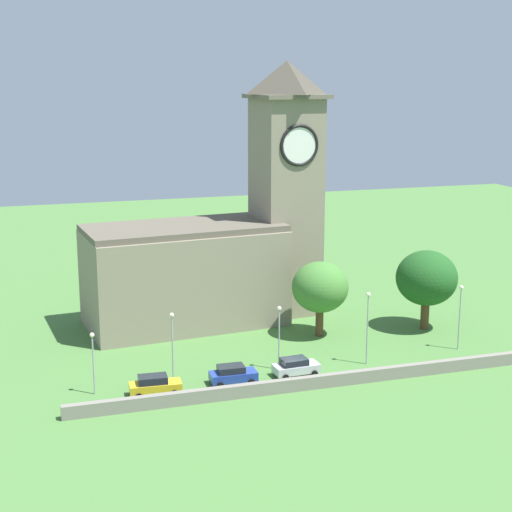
{
  "coord_description": "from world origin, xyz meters",
  "views": [
    {
      "loc": [
        -25.45,
        -68.18,
        28.78
      ],
      "look_at": [
        -1.63,
        7.9,
        10.43
      ],
      "focal_mm": 55.35,
      "sensor_mm": 36.0,
      "label": 1
    }
  ],
  "objects_px": {
    "church": "(219,245)",
    "car_silver": "(296,367)",
    "car_yellow": "(155,385)",
    "streetlamp_central": "(279,327)",
    "tree_by_tower": "(427,278)",
    "car_blue": "(233,374)",
    "streetlamp_west_mid": "(172,336)",
    "streetlamp_west_end": "(93,352)",
    "streetlamp_east_end": "(460,307)",
    "tree_churchyard": "(320,287)",
    "streetlamp_east_mid": "(368,317)"
  },
  "relations": [
    {
      "from": "streetlamp_west_end",
      "to": "church",
      "type": "bearing_deg",
      "value": 47.99
    },
    {
      "from": "streetlamp_central",
      "to": "tree_churchyard",
      "type": "height_order",
      "value": "tree_churchyard"
    },
    {
      "from": "streetlamp_east_mid",
      "to": "tree_churchyard",
      "type": "relative_size",
      "value": 0.89
    },
    {
      "from": "tree_churchyard",
      "to": "tree_by_tower",
      "type": "bearing_deg",
      "value": -5.88
    },
    {
      "from": "streetlamp_west_end",
      "to": "streetlamp_west_mid",
      "type": "distance_m",
      "value": 7.64
    },
    {
      "from": "car_yellow",
      "to": "tree_churchyard",
      "type": "relative_size",
      "value": 0.57
    },
    {
      "from": "car_silver",
      "to": "car_blue",
      "type": "bearing_deg",
      "value": -178.49
    },
    {
      "from": "car_blue",
      "to": "church",
      "type": "bearing_deg",
      "value": 78.55
    },
    {
      "from": "tree_churchyard",
      "to": "car_silver",
      "type": "bearing_deg",
      "value": -122.55
    },
    {
      "from": "church",
      "to": "streetlamp_central",
      "type": "xyz_separation_m",
      "value": [
        1.33,
        -17.97,
        -4.72
      ]
    },
    {
      "from": "streetlamp_west_end",
      "to": "streetlamp_west_mid",
      "type": "xyz_separation_m",
      "value": [
        7.56,
        0.93,
        0.53
      ]
    },
    {
      "from": "car_blue",
      "to": "streetlamp_east_mid",
      "type": "distance_m",
      "value": 15.01
    },
    {
      "from": "church",
      "to": "streetlamp_east_mid",
      "type": "xyz_separation_m",
      "value": [
        10.34,
        -19.2,
        -4.15
      ]
    },
    {
      "from": "car_yellow",
      "to": "streetlamp_central",
      "type": "height_order",
      "value": "streetlamp_central"
    },
    {
      "from": "streetlamp_east_end",
      "to": "streetlamp_central",
      "type": "bearing_deg",
      "value": 179.59
    },
    {
      "from": "streetlamp_west_mid",
      "to": "tree_churchyard",
      "type": "bearing_deg",
      "value": 24.68
    },
    {
      "from": "church",
      "to": "car_silver",
      "type": "xyz_separation_m",
      "value": [
        2.38,
        -19.94,
        -8.26
      ]
    },
    {
      "from": "streetlamp_central",
      "to": "streetlamp_east_end",
      "type": "bearing_deg",
      "value": -0.41
    },
    {
      "from": "streetlamp_west_end",
      "to": "streetlamp_east_mid",
      "type": "distance_m",
      "value": 27.32
    },
    {
      "from": "car_silver",
      "to": "streetlamp_east_end",
      "type": "height_order",
      "value": "streetlamp_east_end"
    },
    {
      "from": "car_blue",
      "to": "tree_by_tower",
      "type": "distance_m",
      "value": 27.93
    },
    {
      "from": "streetlamp_central",
      "to": "tree_churchyard",
      "type": "relative_size",
      "value": 0.77
    },
    {
      "from": "streetlamp_east_mid",
      "to": "tree_churchyard",
      "type": "bearing_deg",
      "value": 97.12
    },
    {
      "from": "car_yellow",
      "to": "streetlamp_central",
      "type": "xyz_separation_m",
      "value": [
        13.02,
        2.76,
        3.47
      ]
    },
    {
      "from": "car_yellow",
      "to": "streetlamp_central",
      "type": "distance_m",
      "value": 13.76
    },
    {
      "from": "streetlamp_west_mid",
      "to": "tree_by_tower",
      "type": "height_order",
      "value": "tree_by_tower"
    },
    {
      "from": "church",
      "to": "car_silver",
      "type": "height_order",
      "value": "church"
    },
    {
      "from": "church",
      "to": "car_blue",
      "type": "height_order",
      "value": "church"
    },
    {
      "from": "streetlamp_west_mid",
      "to": "streetlamp_east_mid",
      "type": "xyz_separation_m",
      "value": [
        19.73,
        -1.3,
        0.4
      ]
    },
    {
      "from": "streetlamp_east_end",
      "to": "streetlamp_east_mid",
      "type": "bearing_deg",
      "value": -174.56
    },
    {
      "from": "tree_by_tower",
      "to": "car_blue",
      "type": "bearing_deg",
      "value": -159.92
    },
    {
      "from": "streetlamp_west_mid",
      "to": "car_blue",
      "type": "bearing_deg",
      "value": -22.66
    },
    {
      "from": "church",
      "to": "tree_churchyard",
      "type": "height_order",
      "value": "church"
    },
    {
      "from": "church",
      "to": "car_yellow",
      "type": "distance_m",
      "value": 25.18
    },
    {
      "from": "streetlamp_west_end",
      "to": "tree_churchyard",
      "type": "bearing_deg",
      "value": 19.89
    },
    {
      "from": "car_silver",
      "to": "streetlamp_central",
      "type": "bearing_deg",
      "value": 118.11
    },
    {
      "from": "car_silver",
      "to": "tree_by_tower",
      "type": "distance_m",
      "value": 22.04
    },
    {
      "from": "car_blue",
      "to": "streetlamp_east_end",
      "type": "xyz_separation_m",
      "value": [
        25.7,
        1.99,
        3.83
      ]
    },
    {
      "from": "streetlamp_west_end",
      "to": "streetlamp_west_mid",
      "type": "height_order",
      "value": "streetlamp_west_mid"
    },
    {
      "from": "car_yellow",
      "to": "car_silver",
      "type": "relative_size",
      "value": 1.06
    },
    {
      "from": "streetlamp_west_end",
      "to": "streetlamp_east_end",
      "type": "xyz_separation_m",
      "value": [
        38.58,
        0.7,
        0.67
      ]
    },
    {
      "from": "church",
      "to": "tree_by_tower",
      "type": "relative_size",
      "value": 3.29
    },
    {
      "from": "church",
      "to": "tree_by_tower",
      "type": "xyz_separation_m",
      "value": [
        21.72,
        -10.69,
        -3.13
      ]
    },
    {
      "from": "streetlamp_central",
      "to": "church",
      "type": "bearing_deg",
      "value": 94.23
    },
    {
      "from": "church",
      "to": "streetlamp_east_end",
      "type": "height_order",
      "value": "church"
    },
    {
      "from": "church",
      "to": "car_blue",
      "type": "relative_size",
      "value": 6.71
    },
    {
      "from": "streetlamp_central",
      "to": "streetlamp_west_end",
      "type": "bearing_deg",
      "value": -177.35
    },
    {
      "from": "car_blue",
      "to": "streetlamp_west_end",
      "type": "bearing_deg",
      "value": 174.28
    },
    {
      "from": "car_blue",
      "to": "streetlamp_west_end",
      "type": "height_order",
      "value": "streetlamp_west_end"
    },
    {
      "from": "car_blue",
      "to": "tree_by_tower",
      "type": "xyz_separation_m",
      "value": [
        25.79,
        9.43,
        5.12
      ]
    }
  ]
}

